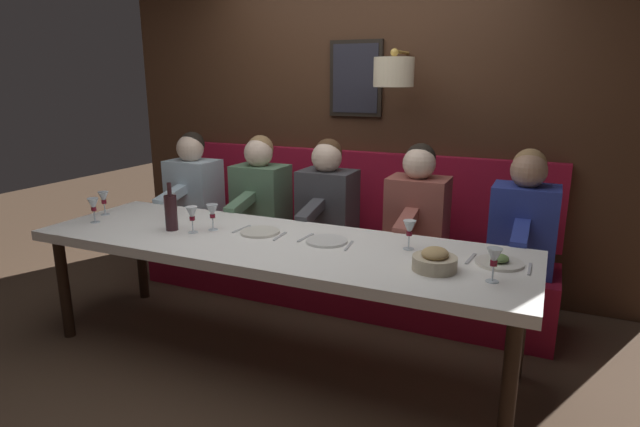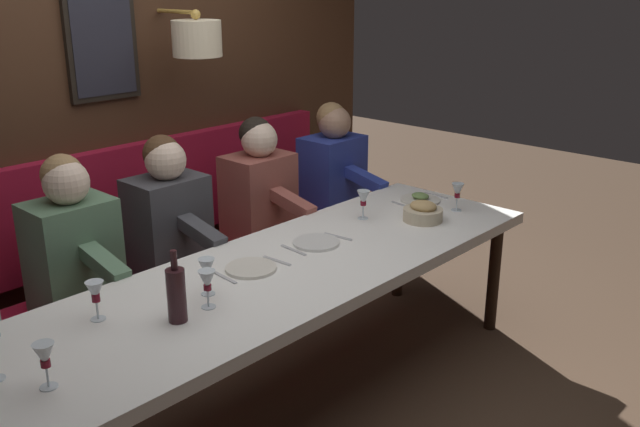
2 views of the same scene
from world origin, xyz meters
The scene contains 21 objects.
ground_plane centered at (0.00, 0.00, 0.00)m, with size 12.00×12.00×0.00m, color #4C3828.
dining_table centered at (0.00, 0.00, 0.68)m, with size 0.90×2.94×0.74m.
banquette_bench centered at (0.89, 0.00, 0.23)m, with size 0.52×3.14×0.45m, color maroon.
back_wall_panel centered at (1.46, 0.00, 1.36)m, with size 0.59×4.34×2.90m.
diner_nearest centered at (0.88, -1.31, 0.82)m, with size 0.60×0.40×0.79m.
diner_near centered at (0.88, -0.63, 0.82)m, with size 0.60×0.40×0.79m.
diner_middle centered at (0.88, 0.04, 0.82)m, with size 0.60×0.40×0.79m.
diner_far centered at (0.88, 0.61, 0.82)m, with size 0.60×0.40×0.79m.
diner_farthest centered at (0.88, 1.25, 0.82)m, with size 0.60×0.40×0.79m.
place_setting_0 centered at (0.10, 0.15, 0.75)m, with size 0.24×0.32×0.01m.
place_setting_1 centered at (0.12, -1.25, 0.75)m, with size 0.24×0.31×0.05m.
place_setting_2 centered at (0.10, -0.30, 0.75)m, with size 0.24×0.32×0.01m.
wine_glass_0 centered at (0.17, -0.76, 0.86)m, with size 0.07×0.07×0.16m.
wine_glass_1 centered at (-0.14, -1.24, 0.86)m, with size 0.07×0.07×0.16m.
wine_glass_2 centered at (0.04, 0.45, 0.86)m, with size 0.07×0.07×0.16m.
wine_glass_3 centered at (0.18, 0.89, 0.86)m, with size 0.07×0.07×0.16m.
wine_glass_4 centered at (0.04, 1.36, 0.86)m, with size 0.07×0.07×0.16m.
wine_glass_5 centered at (-0.06, 0.53, 0.86)m, with size 0.07×0.07×0.16m.
wine_glass_6 centered at (-0.14, 1.26, 0.86)m, with size 0.07×0.07×0.16m.
wine_bottle centered at (-0.07, 0.68, 0.86)m, with size 0.08×0.08×0.30m.
bread_bowl centered at (-0.10, -0.96, 0.79)m, with size 0.22×0.22×0.12m.
Camera 1 is at (-2.53, -1.44, 1.65)m, focal length 29.19 mm.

